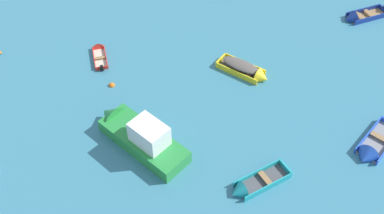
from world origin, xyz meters
The scene contains 7 objects.
rowboat_deep_blue_midfield_right centered at (15.58, 30.98, 0.22)m, with size 4.36×2.27×1.25m.
rowboat_yellow_far_left centered at (4.64, 25.25, 0.35)m, with size 3.91×3.70×1.29m.
rowboat_blue_foreground_center centered at (10.73, 16.98, 0.20)m, with size 4.17×3.88×1.40m.
rowboat_turquoise_cluster_outer centered at (2.52, 15.33, 0.21)m, with size 4.09×2.59×1.13m.
rowboat_red_distant_center centered at (-6.53, 29.28, 0.14)m, with size 1.30×3.32×0.88m.
motor_launch_green_back_row_center centered at (-3.79, 19.77, 0.77)m, with size 6.12×6.66×2.81m.
mooring_buoy_trailing centered at (-5.54, 25.33, 0.00)m, with size 0.46×0.46×0.46m, color orange.
Camera 1 is at (-2.68, 1.53, 22.19)m, focal length 40.96 mm.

